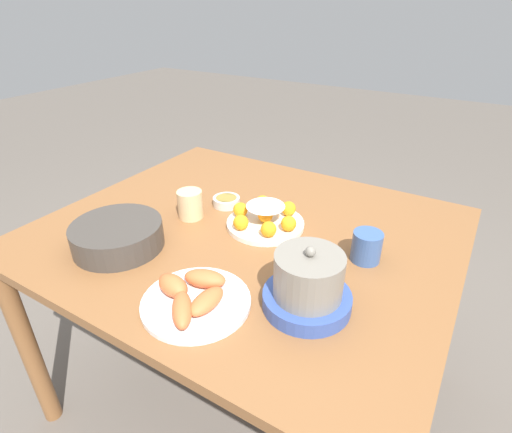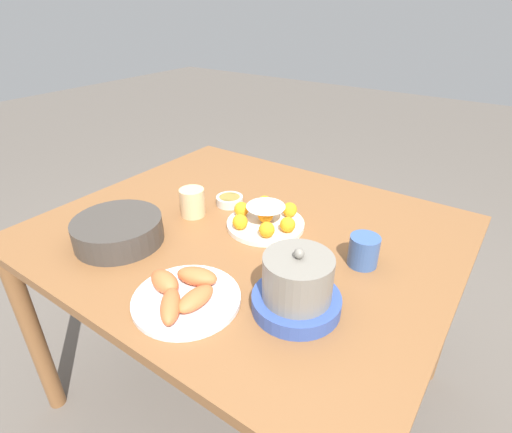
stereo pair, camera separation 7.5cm
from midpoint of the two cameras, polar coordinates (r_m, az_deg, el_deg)
name	(u,v)px [view 2 (the right image)]	position (r m, az deg, el deg)	size (l,w,h in m)	color
ground_plane	(249,388)	(1.78, 0.25, -23.29)	(12.00, 12.00, 0.00)	#5B544C
dining_table	(247,253)	(1.31, 0.31, -5.29)	(1.25, 1.07, 0.76)	brown
cake_plate	(265,219)	(1.26, 3.06, -0.35)	(0.25, 0.25, 0.08)	silver
serving_bowl	(118,230)	(1.24, -17.48, -1.84)	(0.26, 0.26, 0.08)	#3D3833
sauce_bowl	(230,200)	(1.40, -2.26, 2.32)	(0.09, 0.09, 0.03)	beige
seafood_platter	(184,295)	(0.98, -8.02, -11.03)	(0.26, 0.26, 0.06)	silver
cup_near	(364,251)	(1.13, 16.99, -4.74)	(0.08, 0.08, 0.09)	#38568E
cup_far	(192,202)	(1.33, -7.48, 2.00)	(0.08, 0.08, 0.09)	#DBB27F
warming_pot	(297,287)	(0.93, 8.22, -9.97)	(0.21, 0.21, 0.17)	#334C99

